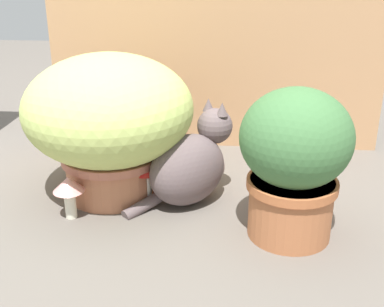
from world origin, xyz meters
name	(u,v)px	position (x,y,z in m)	size (l,w,h in m)	color
ground_plane	(159,214)	(0.00, 0.00, 0.00)	(6.00, 6.00, 0.00)	#5F5851
cardboard_backdrop	(216,19)	(0.13, 0.59, 0.50)	(1.27, 0.03, 0.99)	tan
grass_planter	(109,118)	(-0.16, 0.13, 0.25)	(0.52, 0.52, 0.45)	#B36E4C
leafy_planter	(294,159)	(0.37, -0.08, 0.22)	(0.29, 0.29, 0.41)	#AD653E
cat	(192,165)	(0.09, 0.10, 0.12)	(0.34, 0.31, 0.32)	#5F5051
mushroom_ornament_pink	(69,188)	(-0.25, -0.04, 0.09)	(0.09, 0.09, 0.13)	silver
mushroom_ornament_red	(146,173)	(-0.05, 0.07, 0.10)	(0.09, 0.09, 0.14)	white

